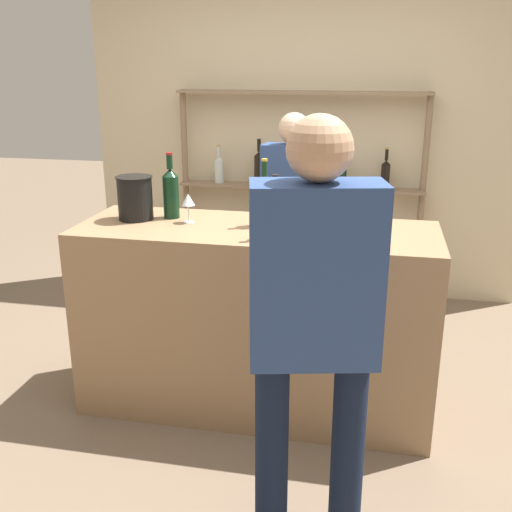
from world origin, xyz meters
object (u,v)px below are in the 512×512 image
Objects in this scene: counter_bottle_0 at (171,192)px; cork_jar at (295,216)px; counter_bottle_2 at (275,214)px; server_behind_counter at (293,210)px; ice_bucket at (135,198)px; customer_right at (314,316)px; counter_bottle_1 at (264,200)px; wine_glass at (188,201)px.

counter_bottle_0 reaches higher than cork_jar.
server_behind_counter reaches higher than counter_bottle_2.
counter_bottle_0 is at bearing 21.52° from ice_bucket.
customer_right is at bearing -70.70° from counter_bottle_2.
counter_bottle_1 reaches higher than counter_bottle_2.
server_behind_counter is (0.03, 0.86, -0.26)m from counter_bottle_1.
ice_bucket is (-0.18, -0.07, -0.03)m from counter_bottle_0.
counter_bottle_0 reaches higher than counter_bottle_2.
counter_bottle_0 is at bearing 26.74° from customer_right.
counter_bottle_2 is (0.64, -0.30, -0.02)m from counter_bottle_0.
counter_bottle_1 is 0.21× the size of customer_right.
server_behind_counter reaches higher than cork_jar.
ice_bucket is 0.15× the size of server_behind_counter.
wine_glass is 0.31m from ice_bucket.
wine_glass is (-0.42, -0.02, -0.02)m from counter_bottle_1.
customer_right is at bearing -52.40° from wine_glass.
server_behind_counter reaches higher than counter_bottle_1.
counter_bottle_0 is 1.52× the size of ice_bucket.
cork_jar is (0.58, 0.00, -0.05)m from wine_glass.
customer_right is at bearing -50.47° from counter_bottle_0.
counter_bottle_2 reaches higher than wine_glass.
cork_jar is at bearing 0.34° from wine_glass.
server_behind_counter reaches higher than ice_bucket.
ice_bucket is at bearing -179.24° from counter_bottle_1.
ice_bucket is at bearing 33.77° from customer_right.
wine_glass is 1.33m from customer_right.
cork_jar is at bearing 13.72° from server_behind_counter.
counter_bottle_2 is 0.20× the size of server_behind_counter.
counter_bottle_1 is 0.73m from ice_bucket.
counter_bottle_0 is 0.71m from counter_bottle_2.
counter_bottle_0 is at bearing 173.40° from counter_bottle_1.
customer_right is (0.22, -1.05, -0.10)m from cork_jar.
cork_jar is (0.89, -0.01, -0.05)m from ice_bucket.
counter_bottle_0 is at bearing 146.59° from wine_glass.
ice_bucket is at bearing 177.93° from wine_glass.
ice_bucket is at bearing -36.08° from server_behind_counter.
counter_bottle_0 is 0.21× the size of customer_right.
counter_bottle_2 is 1.13m from server_behind_counter.
server_behind_counter is (0.57, 0.80, -0.27)m from counter_bottle_0.
wine_glass is 1.02m from server_behind_counter.
counter_bottle_1 is 2.23× the size of wine_glass.
counter_bottle_1 is at bearing 2.87° from wine_glass.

